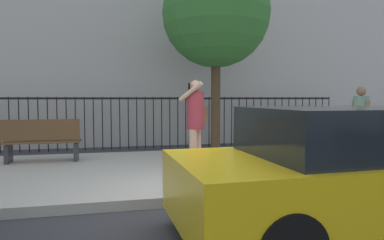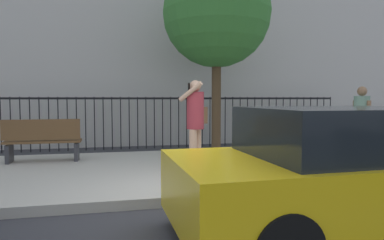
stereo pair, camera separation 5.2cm
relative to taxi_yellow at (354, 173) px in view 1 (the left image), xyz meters
name	(u,v)px [view 1 (the left image)]	position (x,y,z in m)	size (l,w,h in m)	color
ground_plane	(210,205)	(-1.30, 1.38, -0.70)	(60.00, 60.00, 0.00)	#333338
sidewalk	(181,170)	(-1.30, 3.58, -0.63)	(28.00, 4.40, 0.15)	#B2ADA3
iron_fence	(158,115)	(-1.30, 7.28, 0.32)	(12.03, 0.04, 1.60)	black
taxi_yellow	(354,173)	(0.00, 0.00, 0.00)	(4.25, 1.96, 1.45)	yellow
pedestrian_on_phone	(196,117)	(-1.06, 3.25, 0.47)	(0.67, 0.71, 1.76)	tan
pedestrian_walking	(360,118)	(2.87, 3.44, 0.40)	(0.38, 0.49, 1.67)	#936B4C
street_bench	(42,140)	(-4.18, 4.68, -0.05)	(1.60, 0.45, 0.95)	brown
street_tree_mid	(216,14)	(0.12, 5.78, 3.15)	(2.94, 2.94, 5.33)	#4C3823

